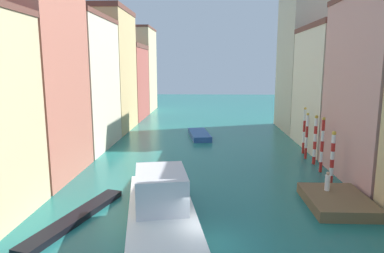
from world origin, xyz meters
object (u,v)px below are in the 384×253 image
at_px(person_on_dock, 327,182).
at_px(mooring_pole_0, 332,157).
at_px(mooring_pole_2, 315,139).
at_px(mooring_pole_4, 304,130).
at_px(waterfront_dock, 337,201).
at_px(vaporetto_white, 161,206).
at_px(mooring_pole_1, 322,144).
at_px(mooring_pole_3, 307,136).
at_px(gondola_black, 76,218).
at_px(motorboat_0, 199,135).

height_order(person_on_dock, mooring_pole_0, mooring_pole_0).
relative_size(mooring_pole_2, mooring_pole_4, 0.95).
bearing_deg(waterfront_dock, vaporetto_white, -164.49).
bearing_deg(vaporetto_white, mooring_pole_1, 40.15).
distance_m(person_on_dock, mooring_pole_0, 4.10).
height_order(mooring_pole_0, mooring_pole_2, mooring_pole_2).
relative_size(mooring_pole_0, mooring_pole_1, 0.87).
bearing_deg(mooring_pole_3, vaporetto_white, -129.81).
height_order(mooring_pole_2, gondola_black, mooring_pole_2).
relative_size(mooring_pole_1, mooring_pole_2, 1.04).
bearing_deg(waterfront_dock, mooring_pole_3, 83.85).
relative_size(gondola_black, motorboat_0, 1.25).
height_order(waterfront_dock, gondola_black, waterfront_dock).
height_order(mooring_pole_0, mooring_pole_3, mooring_pole_3).
bearing_deg(gondola_black, motorboat_0, 74.47).
distance_m(waterfront_dock, vaporetto_white, 12.33).
distance_m(vaporetto_white, motorboat_0, 26.51).
bearing_deg(mooring_pole_3, waterfront_dock, -96.15).
xyz_separation_m(mooring_pole_1, gondola_black, (-18.73, -10.91, -2.41)).
distance_m(mooring_pole_3, gondola_black, 24.40).
height_order(person_on_dock, mooring_pole_4, mooring_pole_4).
distance_m(waterfront_dock, motorboat_0, 25.23).
xyz_separation_m(mooring_pole_1, vaporetto_white, (-13.28, -11.20, -1.44)).
bearing_deg(mooring_pole_2, mooring_pole_1, -93.81).
xyz_separation_m(mooring_pole_2, gondola_black, (-18.90, -13.52, -2.32)).
bearing_deg(mooring_pole_4, waterfront_dock, -96.59).
relative_size(mooring_pole_1, mooring_pole_4, 0.99).
xyz_separation_m(waterfront_dock, mooring_pole_0, (1.25, 4.77, 1.90)).
xyz_separation_m(mooring_pole_3, motorboat_0, (-11.40, 10.59, -2.13)).
bearing_deg(waterfront_dock, mooring_pole_0, 75.37).
relative_size(mooring_pole_4, gondola_black, 0.56).
xyz_separation_m(mooring_pole_2, motorboat_0, (-11.64, 12.62, -2.16)).
bearing_deg(mooring_pole_3, person_on_dock, -98.43).
xyz_separation_m(mooring_pole_1, mooring_pole_4, (0.29, 6.94, 0.04)).
bearing_deg(mooring_pole_2, waterfront_dock, -98.63).
height_order(vaporetto_white, gondola_black, vaporetto_white).
bearing_deg(mooring_pole_0, mooring_pole_4, 87.33).
xyz_separation_m(mooring_pole_3, gondola_black, (-18.66, -15.55, -2.29)).
height_order(vaporetto_white, motorboat_0, vaporetto_white).
height_order(mooring_pole_1, motorboat_0, mooring_pole_1).
bearing_deg(motorboat_0, waterfront_dock, -66.54).
distance_m(mooring_pole_0, mooring_pole_1, 3.16).
distance_m(mooring_pole_1, mooring_pole_2, 2.62).
relative_size(mooring_pole_3, gondola_black, 0.53).
relative_size(mooring_pole_0, gondola_black, 0.48).
height_order(mooring_pole_0, motorboat_0, mooring_pole_0).
bearing_deg(motorboat_0, gondola_black, -105.53).
distance_m(mooring_pole_1, mooring_pole_4, 6.94).
height_order(waterfront_dock, mooring_pole_2, mooring_pole_2).
height_order(gondola_black, motorboat_0, motorboat_0).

